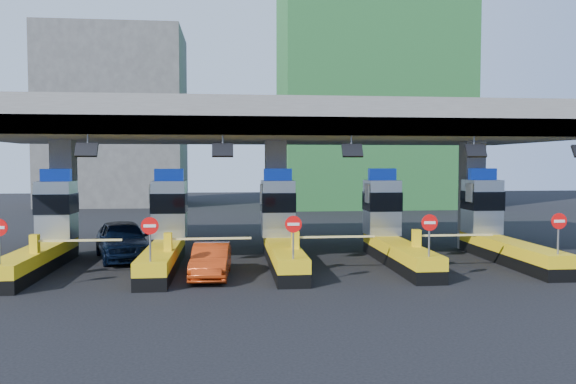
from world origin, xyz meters
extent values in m
plane|color=black|center=(0.00, 0.00, 0.00)|extent=(120.00, 120.00, 0.00)
cube|color=slate|center=(0.00, 3.00, 6.25)|extent=(28.00, 12.00, 1.50)
cube|color=#4C4C49|center=(0.00, -2.70, 5.85)|extent=(28.00, 0.60, 0.70)
cube|color=slate|center=(-10.00, 3.00, 2.75)|extent=(1.00, 1.00, 5.50)
cube|color=slate|center=(0.00, 3.00, 2.75)|extent=(1.00, 1.00, 5.50)
cube|color=slate|center=(10.00, 3.00, 2.75)|extent=(1.00, 1.00, 5.50)
cylinder|color=slate|center=(-7.50, -2.70, 5.25)|extent=(0.06, 0.06, 0.50)
cube|color=black|center=(-7.50, -2.90, 4.90)|extent=(0.80, 0.38, 0.54)
cylinder|color=slate|center=(-2.50, -2.70, 5.25)|extent=(0.06, 0.06, 0.50)
cube|color=black|center=(-2.50, -2.90, 4.90)|extent=(0.80, 0.38, 0.54)
cylinder|color=slate|center=(2.50, -2.70, 5.25)|extent=(0.06, 0.06, 0.50)
cube|color=black|center=(2.50, -2.90, 4.90)|extent=(0.80, 0.38, 0.54)
cylinder|color=slate|center=(7.50, -2.70, 5.25)|extent=(0.06, 0.06, 0.50)
cube|color=black|center=(7.50, -2.90, 4.90)|extent=(0.80, 0.38, 0.54)
cube|color=black|center=(-10.00, -1.00, 0.25)|extent=(1.20, 8.00, 0.50)
cube|color=#E5B70C|center=(-10.00, -1.00, 0.75)|extent=(1.20, 8.00, 0.50)
cube|color=#9EA3A8|center=(-10.00, 1.80, 2.30)|extent=(1.50, 1.50, 2.60)
cube|color=black|center=(-10.00, 1.78, 2.60)|extent=(1.56, 1.56, 0.90)
cube|color=#0C2DBF|center=(-10.00, 1.80, 3.88)|extent=(1.30, 0.35, 0.55)
cube|color=white|center=(-10.80, 1.50, 3.00)|extent=(0.06, 0.70, 0.90)
cube|color=#E5B70C|center=(-9.65, -2.20, 1.35)|extent=(0.30, 0.35, 0.70)
cube|color=white|center=(-8.00, -2.20, 1.45)|extent=(3.20, 0.08, 0.08)
cube|color=black|center=(-5.00, -1.00, 0.25)|extent=(1.20, 8.00, 0.50)
cube|color=#E5B70C|center=(-5.00, -1.00, 0.75)|extent=(1.20, 8.00, 0.50)
cube|color=#9EA3A8|center=(-5.00, 1.80, 2.30)|extent=(1.50, 1.50, 2.60)
cube|color=black|center=(-5.00, 1.78, 2.60)|extent=(1.56, 1.56, 0.90)
cube|color=#0C2DBF|center=(-5.00, 1.80, 3.88)|extent=(1.30, 0.35, 0.55)
cube|color=white|center=(-5.80, 1.50, 3.00)|extent=(0.06, 0.70, 0.90)
cylinder|color=slate|center=(-5.00, -4.60, 1.65)|extent=(0.07, 0.07, 1.30)
cylinder|color=red|center=(-5.00, -4.63, 2.25)|extent=(0.60, 0.04, 0.60)
cube|color=white|center=(-5.00, -4.65, 2.25)|extent=(0.42, 0.02, 0.10)
cube|color=#E5B70C|center=(-4.65, -2.20, 1.35)|extent=(0.30, 0.35, 0.70)
cube|color=white|center=(-3.00, -2.20, 1.45)|extent=(3.20, 0.08, 0.08)
cube|color=black|center=(0.00, -1.00, 0.25)|extent=(1.20, 8.00, 0.50)
cube|color=#E5B70C|center=(0.00, -1.00, 0.75)|extent=(1.20, 8.00, 0.50)
cube|color=#9EA3A8|center=(0.00, 1.80, 2.30)|extent=(1.50, 1.50, 2.60)
cube|color=black|center=(0.00, 1.78, 2.60)|extent=(1.56, 1.56, 0.90)
cube|color=#0C2DBF|center=(0.00, 1.80, 3.88)|extent=(1.30, 0.35, 0.55)
cube|color=white|center=(-0.80, 1.50, 3.00)|extent=(0.06, 0.70, 0.90)
cylinder|color=slate|center=(0.00, -4.60, 1.65)|extent=(0.07, 0.07, 1.30)
cylinder|color=red|center=(0.00, -4.63, 2.25)|extent=(0.60, 0.04, 0.60)
cube|color=white|center=(0.00, -4.65, 2.25)|extent=(0.42, 0.02, 0.10)
cube|color=#E5B70C|center=(0.35, -2.20, 1.35)|extent=(0.30, 0.35, 0.70)
cube|color=white|center=(2.00, -2.20, 1.45)|extent=(3.20, 0.08, 0.08)
cube|color=black|center=(5.00, -1.00, 0.25)|extent=(1.20, 8.00, 0.50)
cube|color=#E5B70C|center=(5.00, -1.00, 0.75)|extent=(1.20, 8.00, 0.50)
cube|color=#9EA3A8|center=(5.00, 1.80, 2.30)|extent=(1.50, 1.50, 2.60)
cube|color=black|center=(5.00, 1.78, 2.60)|extent=(1.56, 1.56, 0.90)
cube|color=#0C2DBF|center=(5.00, 1.80, 3.88)|extent=(1.30, 0.35, 0.55)
cube|color=white|center=(4.20, 1.50, 3.00)|extent=(0.06, 0.70, 0.90)
cylinder|color=slate|center=(5.00, -4.60, 1.65)|extent=(0.07, 0.07, 1.30)
cylinder|color=red|center=(5.00, -4.63, 2.25)|extent=(0.60, 0.04, 0.60)
cube|color=white|center=(5.00, -4.65, 2.25)|extent=(0.42, 0.02, 0.10)
cube|color=#E5B70C|center=(5.35, -2.20, 1.35)|extent=(0.30, 0.35, 0.70)
cube|color=white|center=(7.00, -2.20, 1.45)|extent=(3.20, 0.08, 0.08)
cube|color=black|center=(10.00, -1.00, 0.25)|extent=(1.20, 8.00, 0.50)
cube|color=#E5B70C|center=(10.00, -1.00, 0.75)|extent=(1.20, 8.00, 0.50)
cube|color=#9EA3A8|center=(10.00, 1.80, 2.30)|extent=(1.50, 1.50, 2.60)
cube|color=black|center=(10.00, 1.78, 2.60)|extent=(1.56, 1.56, 0.90)
cube|color=#0C2DBF|center=(10.00, 1.80, 3.88)|extent=(1.30, 0.35, 0.55)
cube|color=white|center=(9.20, 1.50, 3.00)|extent=(0.06, 0.70, 0.90)
cylinder|color=slate|center=(10.00, -4.60, 1.65)|extent=(0.07, 0.07, 1.30)
cylinder|color=red|center=(10.00, -4.63, 2.25)|extent=(0.60, 0.04, 0.60)
cube|color=white|center=(10.00, -4.65, 2.25)|extent=(0.42, 0.02, 0.10)
cube|color=#E5B70C|center=(10.35, -2.20, 1.35)|extent=(0.30, 0.35, 0.70)
cube|color=white|center=(12.00, -2.20, 1.45)|extent=(3.20, 0.08, 0.08)
cube|color=#1E5926|center=(12.00, 32.00, 14.00)|extent=(18.00, 12.00, 28.00)
cube|color=#4C4C49|center=(-14.00, 36.00, 9.00)|extent=(14.00, 10.00, 18.00)
imported|color=black|center=(-7.14, 1.94, 0.90)|extent=(3.61, 5.66, 1.79)
imported|color=#B1310D|center=(-2.98, -2.64, 0.65)|extent=(1.56, 4.00, 1.30)
camera|label=1|loc=(-2.26, -24.31, 4.43)|focal=35.00mm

